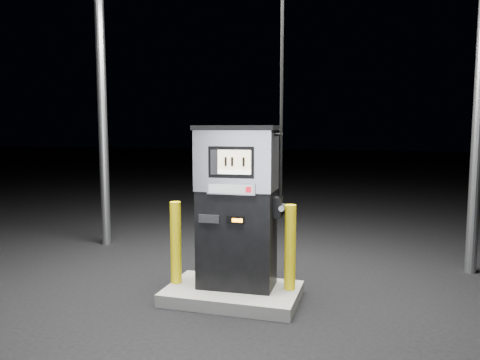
# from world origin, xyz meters

# --- Properties ---
(ground) EXTENTS (80.00, 80.00, 0.00)m
(ground) POSITION_xyz_m (0.00, 0.00, 0.00)
(ground) COLOR black
(ground) RESTS_ON ground
(pump_island) EXTENTS (1.60, 1.00, 0.15)m
(pump_island) POSITION_xyz_m (0.00, 0.00, 0.07)
(pump_island) COLOR slate
(pump_island) RESTS_ON ground
(fuel_dispenser) EXTENTS (1.09, 0.62, 4.08)m
(fuel_dispenser) POSITION_xyz_m (0.03, 0.08, 1.16)
(fuel_dispenser) COLOR black
(fuel_dispenser) RESTS_ON pump_island
(bollard_left) EXTENTS (0.18, 0.18, 1.03)m
(bollard_left) POSITION_xyz_m (-0.74, -0.01, 0.66)
(bollard_left) COLOR yellow
(bollard_left) RESTS_ON pump_island
(bollard_right) EXTENTS (0.18, 0.18, 1.03)m
(bollard_right) POSITION_xyz_m (0.68, 0.15, 0.67)
(bollard_right) COLOR yellow
(bollard_right) RESTS_ON pump_island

